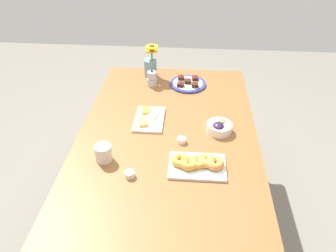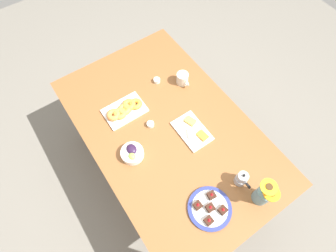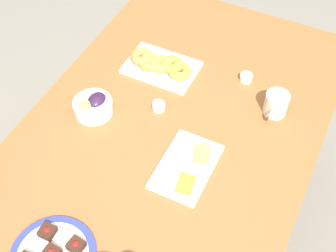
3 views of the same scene
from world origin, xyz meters
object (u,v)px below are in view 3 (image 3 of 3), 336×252
object	(u,v)px
dining_table	(168,148)
cheese_platter	(187,167)
coffee_mug	(276,104)
jam_cup_berry	(159,106)
jam_cup_honey	(246,77)
croissant_platter	(161,65)
grape_bowl	(93,106)

from	to	relation	value
dining_table	cheese_platter	xyz separation A→B (m)	(0.11, 0.12, 0.10)
coffee_mug	jam_cup_berry	world-z (taller)	coffee_mug
dining_table	jam_cup_honey	distance (m)	0.41
croissant_platter	jam_cup_honey	distance (m)	0.33
grape_bowl	jam_cup_berry	xyz separation A→B (m)	(-0.11, 0.21, -0.01)
croissant_platter	grape_bowl	bearing A→B (deg)	-21.43
coffee_mug	croissant_platter	xyz separation A→B (m)	(-0.02, -0.47, -0.02)
cheese_platter	jam_cup_honey	size ratio (longest dim) A/B	5.42
grape_bowl	jam_cup_honey	xyz separation A→B (m)	(-0.39, 0.44, -0.01)
cheese_platter	croissant_platter	distance (m)	0.48
dining_table	coffee_mug	size ratio (longest dim) A/B	13.31
coffee_mug	grape_bowl	xyz separation A→B (m)	(0.28, -0.59, -0.02)
coffee_mug	jam_cup_honey	bearing A→B (deg)	-126.43
coffee_mug	grape_bowl	size ratio (longest dim) A/B	0.84
dining_table	jam_cup_honey	size ratio (longest dim) A/B	33.33
dining_table	grape_bowl	bearing A→B (deg)	-84.75
coffee_mug	jam_cup_honey	distance (m)	0.19
coffee_mug	cheese_platter	bearing A→B (deg)	-26.45
coffee_mug	grape_bowl	world-z (taller)	coffee_mug
croissant_platter	jam_cup_berry	size ratio (longest dim) A/B	6.14
grape_bowl	croissant_platter	world-z (taller)	grape_bowl
coffee_mug	jam_cup_honey	xyz separation A→B (m)	(-0.11, -0.15, -0.03)
cheese_platter	croissant_platter	size ratio (longest dim) A/B	0.88
dining_table	jam_cup_honey	world-z (taller)	jam_cup_honey
cheese_platter	jam_cup_berry	distance (m)	0.28
coffee_mug	grape_bowl	bearing A→B (deg)	-64.29
jam_cup_honey	cheese_platter	bearing A→B (deg)	-3.90
cheese_platter	jam_cup_honey	xyz separation A→B (m)	(-0.48, 0.03, 0.00)
cheese_platter	croissant_platter	xyz separation A→B (m)	(-0.39, -0.29, 0.01)
cheese_platter	grape_bowl	bearing A→B (deg)	-101.12
jam_cup_honey	croissant_platter	bearing A→B (deg)	-74.38
dining_table	cheese_platter	world-z (taller)	cheese_platter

